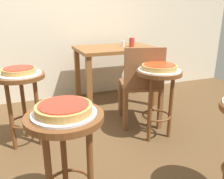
% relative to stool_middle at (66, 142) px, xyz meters
% --- Properties ---
extents(ground_plane, '(6.00, 6.00, 0.00)m').
position_rel_stool_middle_xyz_m(ground_plane, '(0.15, 0.50, -0.50)').
color(ground_plane, brown).
extents(stool_middle, '(0.41, 0.41, 0.66)m').
position_rel_stool_middle_xyz_m(stool_middle, '(0.00, 0.00, 0.00)').
color(stool_middle, brown).
rests_on(stool_middle, ground_plane).
extents(serving_plate_middle, '(0.34, 0.34, 0.01)m').
position_rel_stool_middle_xyz_m(serving_plate_middle, '(0.00, 0.00, 0.17)').
color(serving_plate_middle, silver).
rests_on(serving_plate_middle, stool_middle).
extents(pizza_middle, '(0.29, 0.29, 0.05)m').
position_rel_stool_middle_xyz_m(pizza_middle, '(0.00, 0.00, 0.20)').
color(pizza_middle, tan).
rests_on(pizza_middle, serving_plate_middle).
extents(stool_leftside, '(0.41, 0.41, 0.66)m').
position_rel_stool_middle_xyz_m(stool_leftside, '(0.98, 0.64, 0.00)').
color(stool_leftside, brown).
rests_on(stool_leftside, ground_plane).
extents(serving_plate_leftside, '(0.39, 0.39, 0.01)m').
position_rel_stool_middle_xyz_m(serving_plate_leftside, '(0.98, 0.64, 0.17)').
color(serving_plate_leftside, white).
rests_on(serving_plate_leftside, stool_leftside).
extents(pizza_leftside, '(0.32, 0.32, 0.05)m').
position_rel_stool_middle_xyz_m(pizza_leftside, '(0.98, 0.64, 0.20)').
color(pizza_leftside, tan).
rests_on(pizza_leftside, serving_plate_leftside).
extents(stool_rear, '(0.41, 0.41, 0.66)m').
position_rel_stool_middle_xyz_m(stool_rear, '(-0.20, 0.96, 0.00)').
color(stool_rear, brown).
rests_on(stool_rear, ground_plane).
extents(serving_plate_rear, '(0.36, 0.36, 0.01)m').
position_rel_stool_middle_xyz_m(serving_plate_rear, '(-0.20, 0.96, 0.17)').
color(serving_plate_rear, silver).
rests_on(serving_plate_rear, stool_rear).
extents(pizza_rear, '(0.28, 0.28, 0.05)m').
position_rel_stool_middle_xyz_m(pizza_rear, '(-0.20, 0.96, 0.20)').
color(pizza_rear, tan).
rests_on(pizza_rear, serving_plate_rear).
extents(dining_table, '(0.98, 0.66, 0.75)m').
position_rel_stool_middle_xyz_m(dining_table, '(0.95, 1.61, 0.12)').
color(dining_table, brown).
rests_on(dining_table, ground_plane).
extents(cup_near_edge, '(0.07, 0.07, 0.11)m').
position_rel_stool_middle_xyz_m(cup_near_edge, '(1.14, 1.55, 0.31)').
color(cup_near_edge, red).
rests_on(cup_near_edge, dining_table).
extents(condiment_shaker, '(0.04, 0.04, 0.08)m').
position_rel_stool_middle_xyz_m(condiment_shaker, '(1.05, 1.60, 0.29)').
color(condiment_shaker, white).
rests_on(condiment_shaker, dining_table).
extents(wooden_chair, '(0.49, 0.49, 0.85)m').
position_rel_stool_middle_xyz_m(wooden_chair, '(0.95, 0.92, -0.03)').
color(wooden_chair, brown).
rests_on(wooden_chair, ground_plane).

